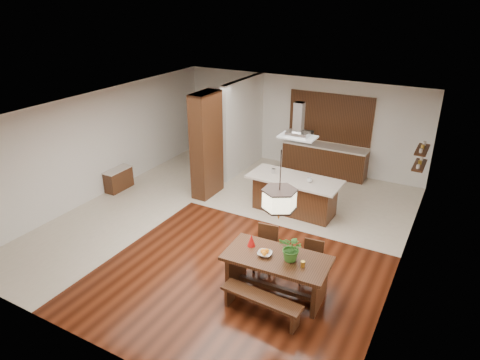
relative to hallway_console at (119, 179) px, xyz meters
The scene contains 25 objects.
room_shell 4.20m from the hallway_console, ahead, with size 9.00×9.04×2.92m.
tile_hallway 1.12m from the hallway_console, 10.68° to the right, with size 2.50×9.00×0.01m, color beige.
tile_kitchen 5.57m from the hallway_console, 24.44° to the left, with size 5.50×4.00×0.01m, color beige.
soffit_band 4.60m from the hallway_console, ahead, with size 8.00×9.00×0.02m, color #412310.
partition_pier 2.85m from the hallway_console, 22.54° to the left, with size 0.45×1.00×2.90m, color black.
partition_stub 4.09m from the hallway_console, 52.14° to the left, with size 0.18×2.40×2.90m, color silver.
hallway_console is the anchor object (origin of this frame).
hallway_doorway 4.41m from the hallway_console, 75.20° to the left, with size 1.10×0.20×2.10m, color black.
rear_counter 6.26m from the hallway_console, 39.75° to the left, with size 2.60×0.62×0.95m.
kitchen_window 6.58m from the hallway_console, 41.53° to the left, with size 2.60×0.08×1.50m, color brown.
shelf_lower 8.12m from the hallway_console, 17.35° to the left, with size 0.26×0.90×0.04m, color black.
shelf_upper 8.18m from the hallway_console, 17.35° to the left, with size 0.26×0.90×0.04m, color black.
dining_table 6.27m from the hallway_console, 19.27° to the right, with size 1.99×1.06×0.81m.
dining_bench 6.56m from the hallway_console, 24.96° to the right, with size 1.50×0.33×0.42m, color black, non-canonical shape.
dining_chair_left 5.61m from the hallway_console, 15.50° to the right, with size 0.43×0.43×0.96m, color black, non-canonical shape.
dining_chair_right 6.54m from the hallway_console, 12.83° to the right, with size 0.39×0.39×0.88m, color black, non-canonical shape.
pendant_lantern 6.56m from the hallway_console, 19.27° to the right, with size 0.64×0.64×1.31m, color #FFF4C3, non-canonical shape.
foliage_plant 6.56m from the hallway_console, 18.24° to the right, with size 0.46×0.40×0.51m, color #367527.
fruit_bowl 6.10m from the hallway_console, 20.49° to the right, with size 0.27×0.27×0.07m, color #B9B3A2.
napkin_cone 5.71m from the hallway_console, 20.20° to the right, with size 0.16×0.16×0.25m, color #BB100D.
gold_ornament 6.80m from the hallway_console, 18.27° to the right, with size 0.08×0.08×0.11m, color gold.
kitchen_island 5.10m from the hallway_console, 13.13° to the left, with size 2.38×1.10×0.97m.
range_hood 5.53m from the hallway_console, 13.17° to the left, with size 0.90×0.55×0.87m, color silver, non-canonical shape.
island_cup 5.52m from the hallway_console, 11.26° to the left, with size 0.13×0.13×0.11m, color silver.
microwave 5.75m from the hallway_console, 44.68° to the left, with size 0.60×0.41×0.33m, color #ADAFB4.
Camera 1 is at (4.69, -7.99, 5.29)m, focal length 32.00 mm.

